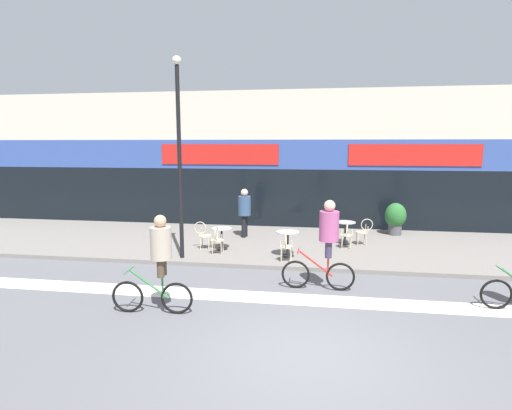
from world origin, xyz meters
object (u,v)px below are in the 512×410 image
at_px(cafe_chair_2_side, 364,230).
at_px(cyclist_1, 326,238).
at_px(bistro_table_1, 288,239).
at_px(cafe_chair_1_near, 286,245).
at_px(planter_pot, 395,217).
at_px(cafe_chair_2_near, 347,233).
at_px(cafe_chair_0_near, 217,238).
at_px(bistro_table_2, 345,228).
at_px(cafe_chair_0_side, 203,233).
at_px(lamp_post, 179,146).
at_px(cyclist_0, 159,257).
at_px(bistro_table_0, 222,234).
at_px(pedestrian_near_end, 244,209).

xyz_separation_m(cafe_chair_2_side, cyclist_1, (-1.39, -4.24, 0.67)).
xyz_separation_m(bistro_table_1, cafe_chair_1_near, (0.00, -0.63, -0.03)).
bearing_deg(planter_pot, cafe_chair_2_near, -129.90).
bearing_deg(cafe_chair_2_near, cafe_chair_0_near, 108.33).
relative_size(bistro_table_2, cafe_chair_2_near, 0.86).
height_order(bistro_table_2, planter_pot, planter_pot).
bearing_deg(cafe_chair_0_near, cafe_chair_2_near, -73.30).
distance_m(planter_pot, cyclist_1, 6.60).
xyz_separation_m(cafe_chair_2_side, planter_pot, (1.35, 1.74, 0.15)).
distance_m(cafe_chair_0_side, cafe_chair_2_near, 4.73).
height_order(lamp_post, cyclist_0, lamp_post).
xyz_separation_m(bistro_table_2, cafe_chair_0_side, (-4.68, -1.32, -0.04)).
xyz_separation_m(cafe_chair_1_near, planter_pot, (3.84, 4.17, 0.15)).
relative_size(bistro_table_0, cyclist_0, 0.34).
bearing_deg(bistro_table_1, planter_pot, 42.75).
bearing_deg(bistro_table_2, pedestrian_near_end, 171.63).
xyz_separation_m(bistro_table_0, cafe_chair_0_side, (-0.63, -0.00, 0.01)).
bearing_deg(cafe_chair_2_near, bistro_table_1, 122.69).
height_order(bistro_table_0, cyclist_1, cyclist_1).
relative_size(cafe_chair_0_near, cafe_chair_1_near, 1.00).
height_order(cafe_chair_0_side, lamp_post, lamp_post).
relative_size(cafe_chair_2_side, lamp_post, 0.15).
relative_size(cafe_chair_1_near, lamp_post, 0.15).
bearing_deg(cafe_chair_1_near, cafe_chair_0_side, 68.25).
xyz_separation_m(cyclist_0, pedestrian_near_end, (0.61, 6.68, -0.04)).
xyz_separation_m(bistro_table_0, bistro_table_1, (2.20, -0.49, 0.05)).
bearing_deg(cyclist_1, bistro_table_0, -40.54).
bearing_deg(cyclist_1, cafe_chair_1_near, -57.71).
height_order(bistro_table_0, bistro_table_1, bistro_table_1).
height_order(cyclist_0, cyclist_1, cyclist_1).
xyz_separation_m(cafe_chair_0_near, cafe_chair_2_side, (4.68, 1.95, 0.00)).
xyz_separation_m(bistro_table_1, cafe_chair_0_side, (-2.82, 0.48, -0.03)).
xyz_separation_m(bistro_table_1, lamp_post, (-3.16, -0.66, 2.81)).
height_order(cafe_chair_0_near, cyclist_0, cyclist_0).
height_order(cafe_chair_0_side, pedestrian_near_end, pedestrian_near_end).
bearing_deg(cafe_chair_0_side, cyclist_0, -86.33).
bearing_deg(bistro_table_2, cyclist_1, -100.18).
height_order(bistro_table_1, cafe_chair_2_side, cafe_chair_2_side).
relative_size(bistro_table_1, lamp_post, 0.13).
bearing_deg(cafe_chair_0_side, cafe_chair_2_side, 12.46).
xyz_separation_m(bistro_table_2, cyclist_0, (-4.23, -6.15, 0.55)).
bearing_deg(bistro_table_1, lamp_post, -168.27).
xyz_separation_m(cafe_chair_0_side, cyclist_1, (3.92, -2.91, 0.67)).
height_order(cafe_chair_2_near, lamp_post, lamp_post).
relative_size(cafe_chair_0_near, cafe_chair_2_side, 1.00).
distance_m(cafe_chair_1_near, cafe_chair_2_side, 3.48).
bearing_deg(planter_pot, bistro_table_0, -153.08).
bearing_deg(lamp_post, pedestrian_near_end, 65.08).
bearing_deg(cafe_chair_2_near, bistro_table_2, 0.24).
height_order(cyclist_0, pedestrian_near_end, cyclist_0).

